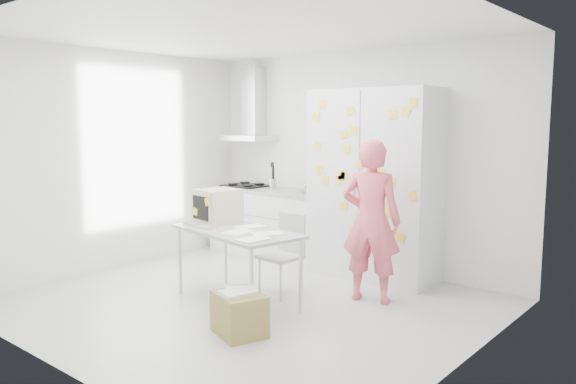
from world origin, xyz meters
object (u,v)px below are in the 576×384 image
Objects in this scene: desk at (224,217)px; cardboard_box at (239,313)px; chair at (285,249)px; person at (371,221)px.

cardboard_box is (0.89, -0.68, -0.66)m from desk.
cardboard_box is at bearing -64.71° from chair.
person is at bearing 28.87° from chair.
chair is at bearing 111.22° from cardboard_box.
person reaches higher than cardboard_box.
chair is (0.45, 0.46, -0.36)m from desk.
chair is (-0.82, -0.38, -0.35)m from person.
cardboard_box is at bearing 58.84° from person.
desk is 1.75× the size of chair.
desk is (-1.27, -0.84, 0.01)m from person.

